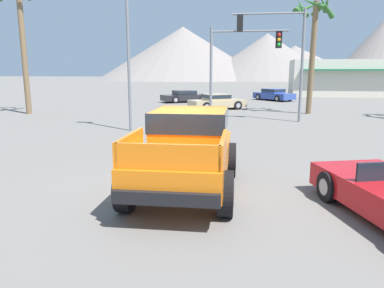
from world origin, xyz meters
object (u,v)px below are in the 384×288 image
Objects in this scene: traffic_light_crosswalk at (241,55)px; palm_tree_short at (313,27)px; parked_car_blue at (274,94)px; traffic_light_main at (276,44)px; parked_car_tan at (217,101)px; parked_car_dark at (185,96)px; palm_tree_tall at (21,13)px; orange_pickup_truck at (187,145)px; street_lamp_post at (128,33)px.

palm_tree_short is (4.42, 3.74, 1.86)m from traffic_light_crosswalk.
parked_car_blue is 0.67× the size of traffic_light_main.
parked_car_dark is at bearing 178.64° from parked_car_tan.
parked_car_tan is (-4.68, -9.19, 0.01)m from parked_car_blue.
parked_car_blue is at bearing -93.20° from traffic_light_main.
parked_car_tan reaches higher than parked_car_dark.
traffic_light_main is at bearing -2.72° from parked_car_dark.
palm_tree_tall is (-12.24, -4.93, 5.93)m from parked_car_tan.
palm_tree_tall reaches higher than traffic_light_main.
orange_pickup_truck is 25.62m from parked_car_dark.
parked_car_blue is at bearing 68.52° from street_lamp_post.
parked_car_tan is 0.84× the size of traffic_light_crosswalk.
orange_pickup_truck is 20.24m from palm_tree_tall.
orange_pickup_truck is at bearing -107.11° from palm_tree_short.
traffic_light_main is 5.05m from palm_tree_short.
traffic_light_crosswalk is (1.91, -5.78, 3.19)m from parked_car_tan.
traffic_light_crosswalk is at bearing -8.97° from parked_car_dark.
parked_car_blue reaches higher than parked_car_dark.
street_lamp_post is (-4.24, 8.39, 3.48)m from orange_pickup_truck.
palm_tree_tall is at bearing 176.56° from traffic_light_crosswalk.
orange_pickup_truck is 13.65m from traffic_light_main.
parked_car_tan is at bearing -58.46° from traffic_light_main.
parked_car_blue is 10.32m from parked_car_tan.
parked_car_dark is at bearing 91.02° from street_lamp_post.
traffic_light_crosswalk is (-1.91, 0.44, -0.55)m from traffic_light_main.
traffic_light_crosswalk is at bearing 84.76° from orange_pickup_truck.
parked_car_tan is at bearing 108.30° from traffic_light_crosswalk.
parked_car_blue is 22.82m from palm_tree_tall.
palm_tree_short is (1.65, -11.23, 5.05)m from parked_car_blue.
palm_tree_short is (2.51, 4.18, 1.31)m from traffic_light_main.
parked_car_blue is at bearing 79.52° from traffic_light_crosswalk.
palm_tree_tall reaches higher than traffic_light_crosswalk.
street_lamp_post reaches higher than parked_car_dark.
parked_car_dark is at bearing -21.93° from parked_car_blue.
orange_pickup_truck is at bearing 39.49° from parked_car_blue.
parked_car_dark is at bearing 98.64° from orange_pickup_truck.
orange_pickup_truck is at bearing -23.36° from parked_car_dark.
parked_car_blue is (3.63, 28.39, -0.51)m from orange_pickup_truck.
traffic_light_main is 2.03m from traffic_light_crosswalk.
palm_tree_tall reaches higher than street_lamp_post.
traffic_light_crosswalk is at bearing 44.57° from street_lamp_post.
street_lamp_post is at bearing 25.30° from parked_car_blue.
street_lamp_post reaches higher than traffic_light_crosswalk.
traffic_light_crosswalk reaches higher than parked_car_dark.
palm_tree_short is (9.52, 8.77, 1.06)m from street_lamp_post.
palm_tree_tall is (-8.75, -10.94, 5.96)m from parked_car_dark.
palm_tree_tall is 18.81m from palm_tree_short.
street_lamp_post is at bearing -135.43° from traffic_light_crosswalk.
orange_pickup_truck is at bearing -47.03° from palm_tree_tall.
traffic_light_crosswalk is at bearing -139.74° from palm_tree_short.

